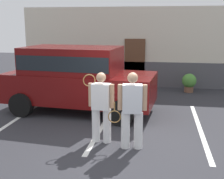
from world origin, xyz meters
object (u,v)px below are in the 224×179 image
tennis_player_woman (132,110)px  potted_plant_by_porch (189,82)px  tennis_player_man (101,106)px  parked_suv (77,76)px

tennis_player_woman → potted_plant_by_porch: (1.74, 5.93, -0.47)m
tennis_player_man → parked_suv: bearing=-55.7°
potted_plant_by_porch → tennis_player_man: bearing=-113.5°
tennis_player_man → tennis_player_woman: (0.74, -0.24, 0.02)m
tennis_player_man → potted_plant_by_porch: (2.48, 5.70, -0.45)m
parked_suv → tennis_player_woman: (1.99, -2.56, -0.25)m
parked_suv → tennis_player_man: 2.65m
tennis_player_woman → tennis_player_man: bearing=-23.9°
parked_suv → tennis_player_man: (1.25, -2.32, -0.27)m
parked_suv → potted_plant_by_porch: parked_suv is taller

